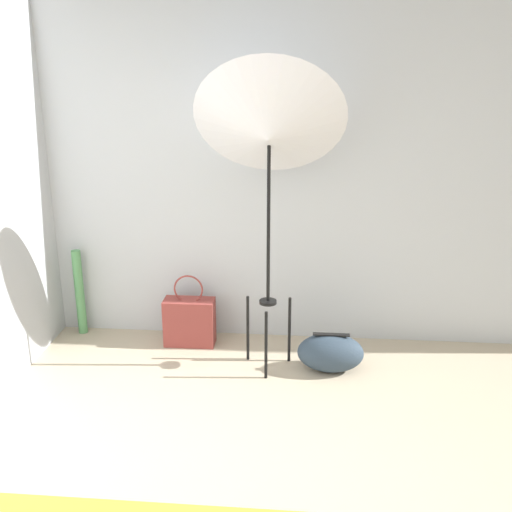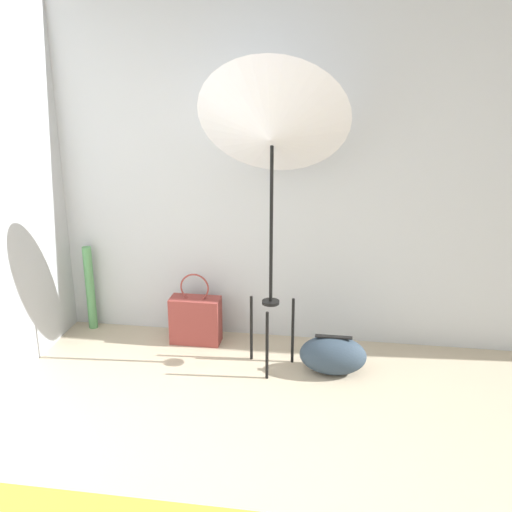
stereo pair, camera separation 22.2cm
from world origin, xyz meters
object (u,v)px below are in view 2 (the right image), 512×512
Objects in this scene: photo_umbrella at (272,130)px; paper_roll at (90,288)px; duffel_bag at (333,355)px; tote_bag at (196,319)px.

photo_umbrella is 3.09× the size of paper_roll.
duffel_bag is (0.41, -0.03, -1.42)m from photo_umbrella.
paper_roll is at bearing 166.95° from duffel_bag.
duffel_bag is at bearing -17.09° from tote_bag.
tote_bag is (-0.58, 0.28, -1.37)m from photo_umbrella.
tote_bag is 1.21× the size of duffel_bag.
tote_bag is at bearing 162.91° from duffel_bag.
duffel_bag is at bearing -13.05° from paper_roll.
tote_bag is 0.86m from paper_roll.
paper_roll reaches higher than tote_bag.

